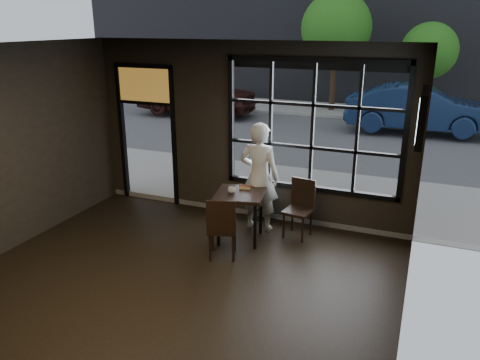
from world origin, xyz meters
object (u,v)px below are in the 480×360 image
at_px(chair_near, 222,227).
at_px(man, 259,177).
at_px(cafe_table, 240,216).
at_px(navy_car, 419,108).

bearing_deg(chair_near, man, -116.31).
distance_m(chair_near, man, 1.30).
xyz_separation_m(cafe_table, man, (0.13, 0.55, 0.54)).
xyz_separation_m(cafe_table, navy_car, (2.38, 9.38, 0.43)).
distance_m(cafe_table, navy_car, 9.68).
bearing_deg(navy_car, man, 162.74).
relative_size(cafe_table, man, 0.44).
bearing_deg(man, navy_car, -104.24).
height_order(cafe_table, man, man).
distance_m(man, navy_car, 9.11).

